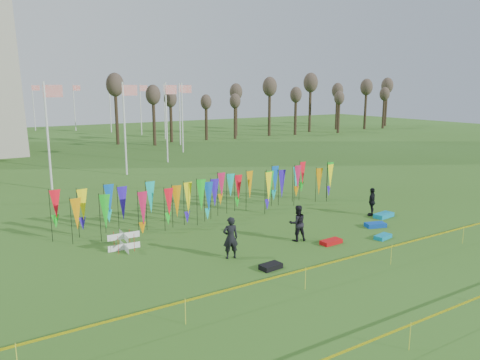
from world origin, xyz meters
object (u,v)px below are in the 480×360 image
box_kite (124,241)px  kite_bag_turquoise (383,237)px  kite_bag_blue (375,225)px  kite_bag_red (331,242)px  person_mid (297,223)px  kite_bag_teal (384,215)px  person_right (372,202)px  kite_bag_black (271,266)px  person_left (231,238)px

box_kite → kite_bag_turquoise: size_ratio=0.88×
kite_bag_turquoise → kite_bag_blue: bearing=52.8°
kite_bag_red → person_mid: bearing=131.4°
kite_bag_turquoise → box_kite: bearing=155.6°
kite_bag_turquoise → kite_bag_teal: bearing=40.7°
person_right → kite_bag_black: size_ratio=1.81×
kite_bag_red → kite_bag_black: (-4.43, -1.04, 0.01)m
person_left → kite_bag_red: 5.39m
kite_bag_blue → kite_bag_teal: bearing=29.6°
box_kite → kite_bag_teal: box_kite is taller
kite_bag_blue → box_kite: bearing=164.0°
kite_bag_turquoise → kite_bag_blue: kite_bag_blue is taller
kite_bag_turquoise → kite_bag_teal: size_ratio=0.76×
person_left → kite_bag_teal: (11.19, 0.94, -0.85)m
kite_bag_turquoise → person_mid: bearing=152.0°
person_mid → kite_bag_blue: person_mid is taller
box_kite → kite_bag_red: (8.99, -4.54, -0.33)m
person_left → person_right: 10.98m
person_mid → kite_bag_red: 1.89m
box_kite → person_right: size_ratio=0.51×
box_kite → person_left: size_ratio=0.45×
kite_bag_turquoise → kite_bag_red: size_ratio=0.88×
person_right → box_kite: bearing=-44.0°
person_right → person_left: bearing=-27.8°
person_right → kite_bag_red: (-5.62, -2.57, -0.75)m
person_mid → person_right: bearing=-154.5°
kite_bag_blue → kite_bag_black: bearing=-167.7°
kite_bag_turquoise → kite_bag_black: bearing=-178.2°
kite_bag_black → person_right: bearing=19.8°
person_right → kite_bag_red: person_right is taller
person_left → kite_bag_blue: size_ratio=1.75×
person_right → kite_bag_teal: 1.05m
kite_bag_turquoise → kite_bag_red: bearing=163.9°
person_mid → kite_bag_teal: bearing=-160.4°
person_mid → kite_bag_teal: person_mid is taller
box_kite → kite_bag_blue: bearing=-16.0°
kite_bag_black → kite_bag_turquoise: bearing=1.8°
box_kite → kite_bag_turquoise: bearing=-24.4°
box_kite → person_left: bearing=-43.6°
person_left → kite_bag_turquoise: size_ratio=1.97×
person_right → kite_bag_red: 6.23m
person_mid → person_left: bearing=19.2°
person_mid → person_right: (6.75, 1.29, -0.06)m
kite_bag_turquoise → kite_bag_red: kite_bag_red is taller
box_kite → kite_bag_red: size_ratio=0.77×
person_mid → kite_bag_teal: size_ratio=1.42×
person_mid → kite_bag_blue: (5.16, -0.48, -0.80)m
person_left → person_right: (10.86, 1.61, -0.12)m
person_right → kite_bag_black: (-10.05, -3.61, -0.75)m
box_kite → kite_bag_red: bearing=-26.8°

